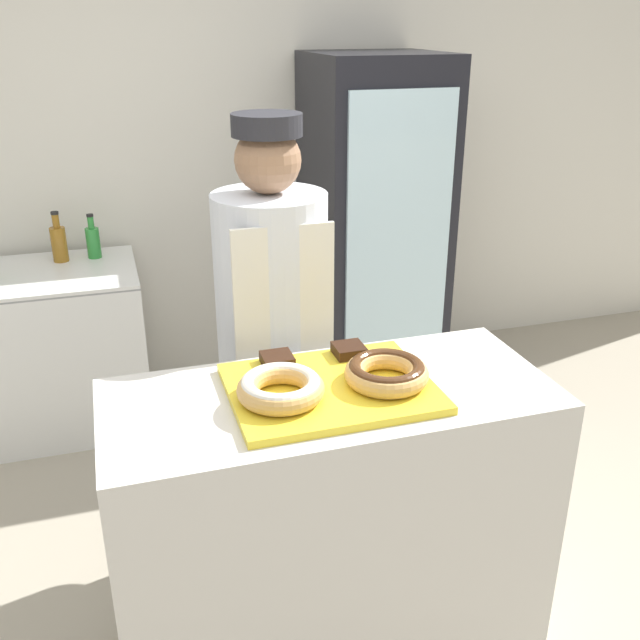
# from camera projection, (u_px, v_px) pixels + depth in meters

# --- Properties ---
(ground_plane) EXTENTS (14.00, 14.00, 0.00)m
(ground_plane) POSITION_uv_depth(u_px,v_px,m) (329.00, 639.00, 2.37)
(ground_plane) COLOR #A89E89
(wall_back) EXTENTS (8.00, 0.06, 2.70)m
(wall_back) POSITION_uv_depth(u_px,v_px,m) (205.00, 134.00, 3.72)
(wall_back) COLOR silver
(wall_back) RESTS_ON ground_plane
(display_counter) EXTENTS (1.28, 0.55, 0.94)m
(display_counter) POSITION_uv_depth(u_px,v_px,m) (330.00, 526.00, 2.19)
(display_counter) COLOR beige
(display_counter) RESTS_ON ground_plane
(serving_tray) EXTENTS (0.57, 0.44, 0.02)m
(serving_tray) POSITION_uv_depth(u_px,v_px,m) (331.00, 388.00, 2.00)
(serving_tray) COLOR yellow
(serving_tray) RESTS_ON display_counter
(donut_light_glaze) EXTENTS (0.24, 0.24, 0.06)m
(donut_light_glaze) POSITION_uv_depth(u_px,v_px,m) (281.00, 387.00, 1.91)
(donut_light_glaze) COLOR tan
(donut_light_glaze) RESTS_ON serving_tray
(donut_chocolate_glaze) EXTENTS (0.24, 0.24, 0.06)m
(donut_chocolate_glaze) POSITION_uv_depth(u_px,v_px,m) (387.00, 372.00, 1.99)
(donut_chocolate_glaze) COLOR tan
(donut_chocolate_glaze) RESTS_ON serving_tray
(brownie_back_left) EXTENTS (0.09, 0.09, 0.03)m
(brownie_back_left) POSITION_uv_depth(u_px,v_px,m) (277.00, 360.00, 2.10)
(brownie_back_left) COLOR black
(brownie_back_left) RESTS_ON serving_tray
(brownie_back_right) EXTENTS (0.09, 0.09, 0.03)m
(brownie_back_right) POSITION_uv_depth(u_px,v_px,m) (349.00, 350.00, 2.17)
(brownie_back_right) COLOR black
(brownie_back_right) RESTS_ON serving_tray
(baker_person) EXTENTS (0.38, 0.38, 1.64)m
(baker_person) POSITION_uv_depth(u_px,v_px,m) (273.00, 342.00, 2.50)
(baker_person) COLOR #4C4C51
(baker_person) RESTS_ON ground_plane
(beverage_fridge) EXTENTS (0.65, 0.69, 1.76)m
(beverage_fridge) POSITION_uv_depth(u_px,v_px,m) (373.00, 229.00, 3.76)
(beverage_fridge) COLOR black
(beverage_fridge) RESTS_ON ground_plane
(chest_freezer) EXTENTS (0.88, 0.65, 0.81)m
(chest_freezer) POSITION_uv_depth(u_px,v_px,m) (52.00, 349.00, 3.50)
(chest_freezer) COLOR white
(chest_freezer) RESTS_ON ground_plane
(bottle_amber) EXTENTS (0.07, 0.07, 0.25)m
(bottle_amber) POSITION_uv_depth(u_px,v_px,m) (59.00, 242.00, 3.46)
(bottle_amber) COLOR #99661E
(bottle_amber) RESTS_ON chest_freezer
(bottle_green_b) EXTENTS (0.07, 0.07, 0.22)m
(bottle_green_b) POSITION_uv_depth(u_px,v_px,m) (93.00, 241.00, 3.52)
(bottle_green_b) COLOR #2D8C38
(bottle_green_b) RESTS_ON chest_freezer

